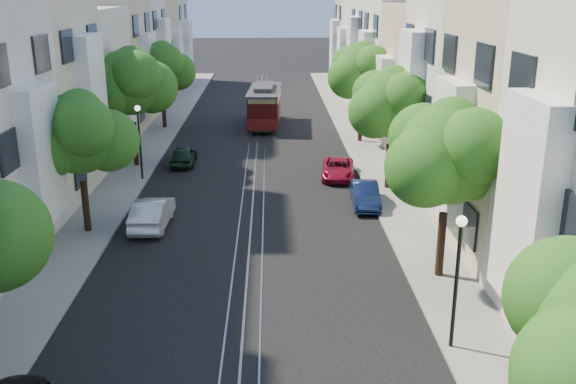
{
  "coord_description": "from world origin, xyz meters",
  "views": [
    {
      "loc": [
        0.92,
        -12.81,
        10.43
      ],
      "look_at": [
        1.65,
        12.82,
        2.2
      ],
      "focal_mm": 40.0,
      "sensor_mm": 36.0,
      "label": 1
    }
  ],
  "objects": [
    {
      "name": "ground",
      "position": [
        0.0,
        28.0,
        0.0
      ],
      "size": [
        200.0,
        200.0,
        0.0
      ],
      "primitive_type": "plane",
      "color": "black",
      "rests_on": "ground"
    },
    {
      "name": "townhouses_west",
      "position": [
        -11.87,
        27.91,
        5.08
      ],
      "size": [
        7.75,
        72.0,
        11.76
      ],
      "color": "silver",
      "rests_on": "ground"
    },
    {
      "name": "tree_e_c",
      "position": [
        7.26,
        19.98,
        4.6
      ],
      "size": [
        4.84,
        3.99,
        6.52
      ],
      "color": "black",
      "rests_on": "ground"
    },
    {
      "name": "rail_right",
      "position": [
        0.55,
        28.0,
        0.01
      ],
      "size": [
        0.06,
        80.0,
        0.02
      ],
      "primitive_type": "cube",
      "color": "gray",
      "rests_on": "ground"
    },
    {
      "name": "townhouses_east",
      "position": [
        11.87,
        27.91,
        5.18
      ],
      "size": [
        7.75,
        72.0,
        12.0
      ],
      "color": "beige",
      "rests_on": "ground"
    },
    {
      "name": "lamp_west",
      "position": [
        -6.3,
        22.0,
        2.85
      ],
      "size": [
        0.32,
        0.32,
        4.16
      ],
      "color": "black",
      "rests_on": "ground"
    },
    {
      "name": "lane_line",
      "position": [
        0.0,
        28.0,
        0.0
      ],
      "size": [
        0.08,
        80.0,
        0.01
      ],
      "primitive_type": "cube",
      "color": "tan",
      "rests_on": "ground"
    },
    {
      "name": "rail_slot",
      "position": [
        0.0,
        28.0,
        0.01
      ],
      "size": [
        0.06,
        80.0,
        0.02
      ],
      "primitive_type": "cube",
      "color": "gray",
      "rests_on": "ground"
    },
    {
      "name": "lamp_east",
      "position": [
        6.3,
        4.0,
        2.85
      ],
      "size": [
        0.32,
        0.32,
        4.16
      ],
      "color": "black",
      "rests_on": "ground"
    },
    {
      "name": "tree_w_d",
      "position": [
        -7.14,
        35.98,
        4.6
      ],
      "size": [
        4.84,
        3.99,
        6.52
      ],
      "color": "black",
      "rests_on": "ground"
    },
    {
      "name": "tree_w_b",
      "position": [
        -7.14,
        13.98,
        4.4
      ],
      "size": [
        4.72,
        3.87,
        6.27
      ],
      "color": "black",
      "rests_on": "ground"
    },
    {
      "name": "parked_car_e_mid",
      "position": [
        5.6,
        17.25,
        0.59
      ],
      "size": [
        1.4,
        3.65,
        1.19
      ],
      "primitive_type": "imported",
      "rotation": [
        0.0,
        0.0,
        -0.04
      ],
      "color": "#0B1639",
      "rests_on": "ground"
    },
    {
      "name": "tree_w_c",
      "position": [
        -7.14,
        24.98,
        5.07
      ],
      "size": [
        5.13,
        4.28,
        7.09
      ],
      "color": "black",
      "rests_on": "ground"
    },
    {
      "name": "parked_car_w_far",
      "position": [
        -4.4,
        25.38,
        0.6
      ],
      "size": [
        1.43,
        3.54,
        1.21
      ],
      "primitive_type": "imported",
      "rotation": [
        0.0,
        0.0,
        3.14
      ],
      "color": "black",
      "rests_on": "ground"
    },
    {
      "name": "tree_e_b",
      "position": [
        7.26,
        8.98,
        4.73
      ],
      "size": [
        4.93,
        4.08,
        6.68
      ],
      "color": "black",
      "rests_on": "ground"
    },
    {
      "name": "parked_car_w_mid",
      "position": [
        -4.46,
        14.72,
        0.67
      ],
      "size": [
        1.53,
        4.08,
        1.33
      ],
      "primitive_type": "imported",
      "rotation": [
        0.0,
        0.0,
        3.11
      ],
      "color": "silver",
      "rests_on": "ground"
    },
    {
      "name": "rail_left",
      "position": [
        -0.55,
        28.0,
        0.01
      ],
      "size": [
        0.06,
        80.0,
        0.02
      ],
      "primitive_type": "cube",
      "color": "gray",
      "rests_on": "ground"
    },
    {
      "name": "sidewalk_east",
      "position": [
        7.25,
        28.0,
        0.06
      ],
      "size": [
        2.5,
        80.0,
        0.12
      ],
      "primitive_type": "cube",
      "color": "gray",
      "rests_on": "ground"
    },
    {
      "name": "tree_e_d",
      "position": [
        7.26,
        30.98,
        4.87
      ],
      "size": [
        5.01,
        4.16,
        6.85
      ],
      "color": "black",
      "rests_on": "ground"
    },
    {
      "name": "parked_car_e_far",
      "position": [
        4.76,
        22.25,
        0.54
      ],
      "size": [
        2.19,
        4.03,
        1.07
      ],
      "primitive_type": "imported",
      "rotation": [
        0.0,
        0.0,
        -0.11
      ],
      "color": "maroon",
      "rests_on": "ground"
    },
    {
      "name": "cable_car",
      "position": [
        0.5,
        36.82,
        1.73
      ],
      "size": [
        2.78,
        7.71,
        2.92
      ],
      "rotation": [
        0.0,
        0.0,
        -0.05
      ],
      "color": "black",
      "rests_on": "ground"
    },
    {
      "name": "sidewalk_west",
      "position": [
        -7.25,
        28.0,
        0.06
      ],
      "size": [
        2.5,
        80.0,
        0.12
      ],
      "primitive_type": "cube",
      "color": "gray",
      "rests_on": "ground"
    }
  ]
}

